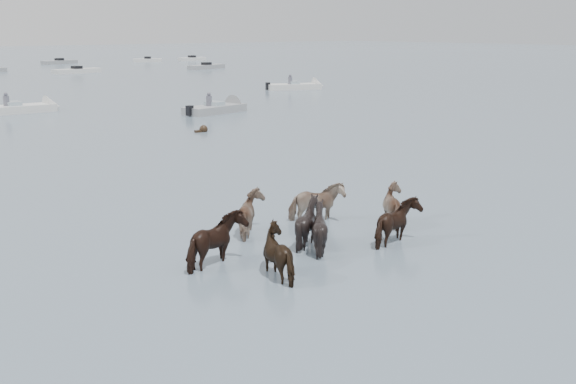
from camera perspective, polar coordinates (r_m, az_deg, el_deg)
ground at (r=14.05m, az=-1.14°, el=-7.38°), size 400.00×400.00×0.00m
pony_herd at (r=16.02m, az=2.03°, el=-2.94°), size 7.10×4.27×1.36m
swimming_pony at (r=33.96m, az=-7.42°, el=5.39°), size 0.72×0.44×0.44m
motorboat_c at (r=44.87m, az=-21.78°, el=6.75°), size 5.55×1.76×1.92m
motorboat_d at (r=42.04m, az=-5.69°, el=7.25°), size 4.89×2.46×1.92m
motorboat_e at (r=57.96m, az=1.21°, el=9.16°), size 5.36×3.39×1.92m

